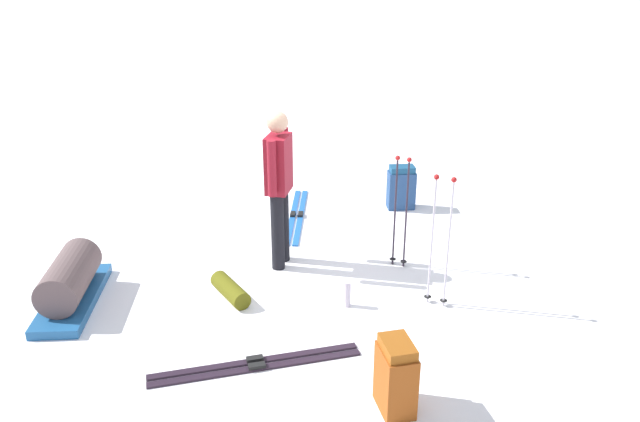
# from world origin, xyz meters

# --- Properties ---
(ground_plane) EXTENTS (80.00, 80.00, 0.00)m
(ground_plane) POSITION_xyz_m (0.00, 0.00, 0.00)
(ground_plane) COLOR white
(skier_standing) EXTENTS (0.37, 0.50, 1.70)m
(skier_standing) POSITION_xyz_m (-0.43, -0.17, 0.95)
(skier_standing) COLOR black
(skier_standing) RESTS_ON ground_plane
(ski_pair_near) EXTENTS (1.29, 1.43, 0.05)m
(ski_pair_near) POSITION_xyz_m (-1.24, 0.86, 0.01)
(ski_pair_near) COLOR #1F5CAF
(ski_pair_near) RESTS_ON ground_plane
(ski_pair_far) EXTENTS (1.07, 1.60, 0.05)m
(ski_pair_far) POSITION_xyz_m (0.76, -1.56, 0.01)
(ski_pair_far) COLOR black
(ski_pair_far) RESTS_ON ground_plane
(backpack_large_dark) EXTENTS (0.39, 0.41, 0.58)m
(backpack_large_dark) POSITION_xyz_m (-0.46, 2.02, 0.28)
(backpack_large_dark) COLOR navy
(backpack_large_dark) RESTS_ON ground_plane
(backpack_bright) EXTENTS (0.42, 0.38, 0.59)m
(backpack_bright) POSITION_xyz_m (1.91, -1.18, 0.29)
(backpack_bright) COLOR #934314
(backpack_bright) RESTS_ON ground_plane
(ski_poles_planted_near) EXTENTS (0.22, 0.12, 1.32)m
(ski_poles_planted_near) POSITION_xyz_m (1.27, 0.29, 0.73)
(ski_poles_planted_near) COLOR #BAB4C1
(ski_poles_planted_near) RESTS_ON ground_plane
(ski_poles_planted_far) EXTENTS (0.19, 0.11, 1.24)m
(ski_poles_planted_far) POSITION_xyz_m (0.52, 0.69, 0.69)
(ski_poles_planted_far) COLOR #271D2B
(ski_poles_planted_far) RESTS_ON ground_plane
(gear_sled) EXTENTS (1.25, 1.20, 0.49)m
(gear_sled) POSITION_xyz_m (-1.29, -2.14, 0.22)
(gear_sled) COLOR #1D548B
(gear_sled) RESTS_ON ground_plane
(sleeping_mat_rolled) EXTENTS (0.58, 0.30, 0.18)m
(sleeping_mat_rolled) POSITION_xyz_m (-0.25, -1.01, 0.09)
(sleeping_mat_rolled) COLOR #525110
(sleeping_mat_rolled) RESTS_ON ground_plane
(thermos_bottle) EXTENTS (0.07, 0.07, 0.26)m
(thermos_bottle) POSITION_xyz_m (0.68, -0.33, 0.13)
(thermos_bottle) COLOR #BCB0C2
(thermos_bottle) RESTS_ON ground_plane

